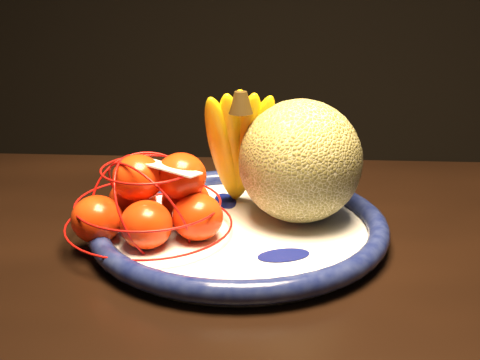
# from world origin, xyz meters

# --- Properties ---
(fruit_bowl) EXTENTS (0.35, 0.35, 0.03)m
(fruit_bowl) POSITION_xyz_m (-0.13, 0.20, 0.76)
(fruit_bowl) COLOR white
(fruit_bowl) RESTS_ON dining_table
(cantaloupe) EXTENTS (0.15, 0.15, 0.15)m
(cantaloupe) POSITION_xyz_m (-0.06, 0.24, 0.84)
(cantaloupe) COLOR olive
(cantaloupe) RESTS_ON fruit_bowl
(banana_bunch) EXTENTS (0.11, 0.11, 0.17)m
(banana_bunch) POSITION_xyz_m (-0.14, 0.26, 0.85)
(banana_bunch) COLOR #F2B000
(banana_bunch) RESTS_ON fruit_bowl
(mandarin_bag) EXTENTS (0.20, 0.20, 0.12)m
(mandarin_bag) POSITION_xyz_m (-0.22, 0.17, 0.80)
(mandarin_bag) COLOR #FF4214
(mandarin_bag) RESTS_ON fruit_bowl
(price_tag) EXTENTS (0.08, 0.05, 0.01)m
(price_tag) POSITION_xyz_m (-0.20, 0.16, 0.85)
(price_tag) COLOR white
(price_tag) RESTS_ON mandarin_bag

